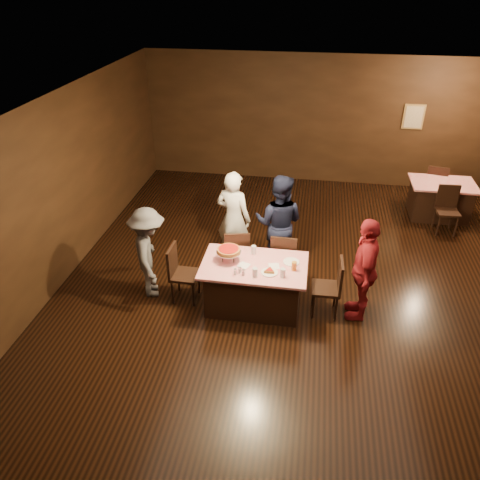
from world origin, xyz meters
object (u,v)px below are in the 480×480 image
(pizza_stand, at_px, (229,250))
(glass_amber, at_px, (294,266))
(plate_empty, at_px, (291,262))
(diner_navy_hoodie, at_px, (279,223))
(glass_front_right, at_px, (283,273))
(chair_end_right, at_px, (326,287))
(chair_back_near, at_px, (448,211))
(chair_end_left, at_px, (185,274))
(chair_far_right, at_px, (284,257))
(diner_red_shirt, at_px, (364,269))
(glass_back, at_px, (254,250))
(main_table, at_px, (254,285))
(diner_white_jacket, at_px, (234,219))
(back_table, at_px, (440,200))
(glass_front_left, at_px, (255,272))
(chair_far_left, at_px, (236,253))
(chair_back_far, at_px, (435,184))
(diner_grey_knit, at_px, (149,253))

(pizza_stand, height_order, glass_amber, pizza_stand)
(plate_empty, bearing_deg, glass_amber, -75.96)
(diner_navy_hoodie, distance_m, glass_front_right, 1.43)
(chair_end_right, distance_m, chair_back_near, 3.77)
(chair_end_left, bearing_deg, chair_back_near, -56.09)
(chair_end_left, bearing_deg, chair_far_right, -62.28)
(diner_red_shirt, xyz_separation_m, glass_back, (-1.67, 0.26, 0.01))
(main_table, bearing_deg, chair_end_right, -0.00)
(diner_white_jacket, bearing_deg, chair_far_right, 170.17)
(diner_white_jacket, bearing_deg, diner_navy_hoodie, -166.42)
(diner_navy_hoodie, height_order, plate_empty, diner_navy_hoodie)
(glass_front_right, bearing_deg, pizza_stand, 160.56)
(glass_amber, height_order, glass_back, same)
(diner_white_jacket, bearing_deg, back_table, -132.14)
(pizza_stand, relative_size, glass_front_left, 2.71)
(main_table, distance_m, glass_front_right, 0.69)
(pizza_stand, bearing_deg, chair_end_left, -175.91)
(chair_end_right, relative_size, pizza_stand, 2.50)
(diner_navy_hoodie, relative_size, glass_front_left, 12.49)
(diner_navy_hoodie, bearing_deg, chair_far_right, 115.88)
(chair_far_left, xyz_separation_m, glass_back, (0.35, -0.45, 0.37))
(chair_far_right, relative_size, chair_back_near, 1.00)
(chair_back_far, height_order, diner_white_jacket, diner_white_jacket)
(diner_white_jacket, bearing_deg, chair_end_left, 81.37)
(back_table, bearing_deg, plate_empty, -129.89)
(glass_front_right, bearing_deg, diner_white_jacket, 123.81)
(chair_far_left, bearing_deg, chair_end_right, 140.60)
(chair_far_left, xyz_separation_m, chair_end_right, (1.50, -0.75, 0.00))
(back_table, relative_size, chair_far_left, 1.37)
(chair_end_left, relative_size, glass_back, 6.79)
(chair_back_far, distance_m, plate_empty, 5.03)
(back_table, bearing_deg, glass_front_right, -127.80)
(main_table, distance_m, plate_empty, 0.69)
(chair_back_far, distance_m, glass_front_right, 5.42)
(main_table, relative_size, diner_white_jacket, 0.92)
(main_table, relative_size, chair_back_near, 1.68)
(chair_back_far, distance_m, diner_white_jacket, 5.02)
(back_table, distance_m, diner_white_jacket, 4.70)
(chair_end_left, height_order, glass_amber, chair_end_left)
(chair_back_near, bearing_deg, diner_red_shirt, -125.89)
(plate_empty, bearing_deg, chair_far_left, 147.72)
(chair_far_right, distance_m, glass_amber, 0.90)
(chair_far_right, bearing_deg, plate_empty, 104.91)
(chair_far_right, relative_size, glass_amber, 6.79)
(plate_empty, bearing_deg, glass_front_right, -104.04)
(glass_back, bearing_deg, plate_empty, -14.04)
(glass_amber, bearing_deg, diner_grey_knit, 177.03)
(back_table, xyz_separation_m, chair_back_near, (0.00, -0.70, 0.09))
(main_table, bearing_deg, chair_end_left, -180.00)
(diner_white_jacket, relative_size, plate_empty, 6.97)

